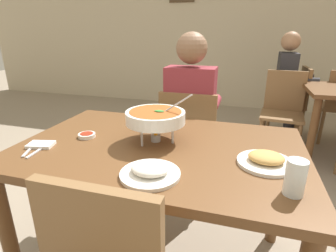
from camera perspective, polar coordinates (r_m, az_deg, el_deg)
cafe_rear_partition at (r=4.97m, az=12.89°, el=21.36°), size 10.00×0.10×3.00m
dining_table_main at (r=1.38m, az=-1.78°, el=-8.09°), size 1.40×0.91×0.77m
chair_diner_main at (r=2.10m, az=4.59°, el=-2.85°), size 0.44×0.44×0.90m
diner_main at (r=2.05m, az=4.96°, el=3.59°), size 0.40×0.45×1.31m
curry_bowl at (r=1.34m, az=-2.70°, el=1.86°), size 0.33×0.30×0.26m
rice_plate at (r=1.06m, az=-3.86°, el=-9.64°), size 0.24×0.24×0.06m
appetizer_plate at (r=1.21m, az=20.23°, el=-6.85°), size 0.24×0.24×0.06m
sauce_dish at (r=1.49m, az=-17.00°, el=-1.89°), size 0.09×0.09×0.02m
napkin_folded at (r=1.46m, az=-25.58°, el=-3.64°), size 0.14×0.11×0.02m
fork_utensil at (r=1.44m, az=-27.44°, el=-4.40°), size 0.07×0.16×0.01m
spoon_utensil at (r=1.41m, az=-25.96°, el=-4.70°), size 0.03×0.17×0.01m
drink_glass at (r=1.03m, az=25.54°, el=-10.28°), size 0.07×0.07×0.13m
chair_bg_left at (r=3.72m, az=25.23°, el=5.32°), size 0.45×0.45×0.90m
chair_bg_right at (r=3.26m, az=23.37°, el=3.77°), size 0.48×0.48×0.90m
patron_bg_left at (r=3.65m, az=24.42°, el=9.00°), size 0.45×0.40×1.31m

